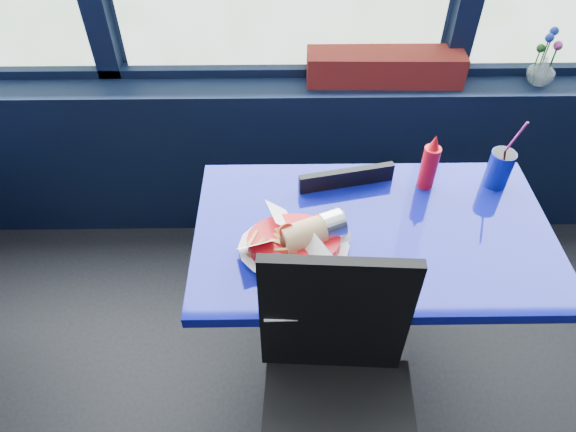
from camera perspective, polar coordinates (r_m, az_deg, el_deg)
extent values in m
cube|color=black|center=(2.60, -0.53, 6.97)|extent=(5.00, 0.26, 0.80)
cube|color=black|center=(2.44, -0.61, 15.76)|extent=(4.80, 0.08, 0.06)
cylinder|color=black|center=(2.33, 7.34, -14.13)|extent=(0.44, 0.44, 0.03)
cylinder|color=black|center=(2.06, 8.17, -9.43)|extent=(0.12, 0.12, 0.68)
cube|color=navy|center=(1.76, 9.44, -1.95)|extent=(1.20, 0.70, 0.04)
cube|color=black|center=(1.64, 5.66, -22.67)|extent=(0.48, 0.48, 0.04)
cube|color=black|center=(1.50, 5.20, -11.09)|extent=(0.43, 0.06, 0.50)
cylinder|color=black|center=(1.95, -1.13, -20.10)|extent=(0.03, 0.03, 0.46)
cylinder|color=black|center=(1.97, 10.97, -20.23)|extent=(0.03, 0.03, 0.46)
cube|color=black|center=(2.26, 6.25, -0.38)|extent=(0.44, 0.44, 0.04)
cube|color=black|center=(1.98, 6.13, 0.56)|extent=(0.35, 0.10, 0.41)
cylinder|color=black|center=(2.56, 8.22, -0.64)|extent=(0.02, 0.02, 0.38)
cylinder|color=black|center=(2.37, 10.69, -5.98)|extent=(0.02, 0.02, 0.38)
cylinder|color=black|center=(2.48, 1.30, -1.80)|extent=(0.02, 0.02, 0.38)
cylinder|color=black|center=(2.29, 3.21, -7.44)|extent=(0.02, 0.02, 0.38)
cube|color=maroon|center=(2.40, 10.67, 16.01)|extent=(0.69, 0.19, 0.14)
imported|color=silver|center=(2.59, 26.35, 14.23)|extent=(0.12, 0.13, 0.12)
cylinder|color=#1E5919|center=(2.57, 26.22, 15.01)|extent=(0.01, 0.01, 0.20)
sphere|color=#1F39B5|center=(2.52, 27.07, 17.21)|extent=(0.04, 0.04, 0.04)
cylinder|color=#1E5919|center=(2.58, 27.04, 14.51)|extent=(0.01, 0.01, 0.17)
sphere|color=#E84496|center=(2.54, 27.80, 16.44)|extent=(0.04, 0.04, 0.04)
cylinder|color=#1E5919|center=(2.59, 26.55, 15.37)|extent=(0.01, 0.01, 0.22)
sphere|color=#1F39B5|center=(2.54, 27.48, 17.76)|extent=(0.04, 0.04, 0.04)
cylinder|color=#1E5919|center=(2.58, 25.66, 14.69)|extent=(0.01, 0.01, 0.15)
sphere|color=#1E5919|center=(2.54, 26.29, 16.37)|extent=(0.04, 0.04, 0.04)
cylinder|color=#1E5919|center=(2.60, 27.11, 14.59)|extent=(0.01, 0.01, 0.16)
sphere|color=#1E5919|center=(2.56, 27.81, 16.37)|extent=(0.04, 0.04, 0.04)
cylinder|color=red|center=(1.64, 0.65, -3.14)|extent=(0.31, 0.31, 0.06)
cylinder|color=white|center=(1.65, 0.64, -3.43)|extent=(0.29, 0.29, 0.00)
cylinder|color=silver|center=(1.65, 4.81, -1.08)|extent=(0.10, 0.12, 0.10)
sphere|color=#51291C|center=(1.59, 0.26, -2.58)|extent=(0.07, 0.07, 0.07)
cylinder|color=red|center=(1.58, -0.16, -1.69)|extent=(0.07, 0.07, 0.01)
cylinder|color=red|center=(1.90, 15.36, 5.24)|extent=(0.06, 0.06, 0.17)
cone|color=red|center=(1.83, 16.02, 7.92)|extent=(0.04, 0.04, 0.05)
cylinder|color=navy|center=(2.00, 22.40, 4.90)|extent=(0.09, 0.09, 0.14)
cylinder|color=black|center=(1.96, 22.93, 6.37)|extent=(0.08, 0.08, 0.01)
cylinder|color=#D62D81|center=(1.92, 23.76, 7.69)|extent=(0.03, 0.07, 0.19)
cube|color=white|center=(1.54, 0.25, -9.15)|extent=(0.16, 0.16, 0.00)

